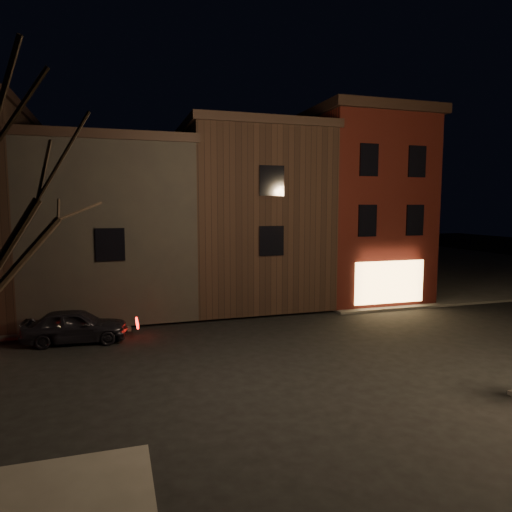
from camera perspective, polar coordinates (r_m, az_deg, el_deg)
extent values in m
plane|color=black|center=(16.68, 3.21, -12.44)|extent=(120.00, 120.00, 0.00)
cube|color=#2D2B28|center=(43.49, 18.89, -1.07)|extent=(30.00, 30.00, 0.12)
cube|color=#3C0E0A|center=(27.82, 11.96, 5.66)|extent=(6.00, 8.00, 10.00)
cube|color=black|center=(28.27, 12.21, 16.35)|extent=(6.50, 8.50, 0.50)
cube|color=#FFC872|center=(24.68, 16.35, -3.15)|extent=(4.00, 0.12, 2.20)
cube|color=black|center=(26.27, -1.68, 4.67)|extent=(7.00, 10.00, 9.00)
cube|color=black|center=(26.56, -1.72, 14.86)|extent=(7.30, 10.30, 0.40)
cube|color=black|center=(25.33, -17.71, 3.19)|extent=(7.50, 10.00, 8.00)
cube|color=black|center=(25.47, -18.03, 12.66)|extent=(7.80, 10.30, 0.40)
imported|color=black|center=(19.44, -21.61, -8.10)|extent=(4.05, 1.91, 1.34)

